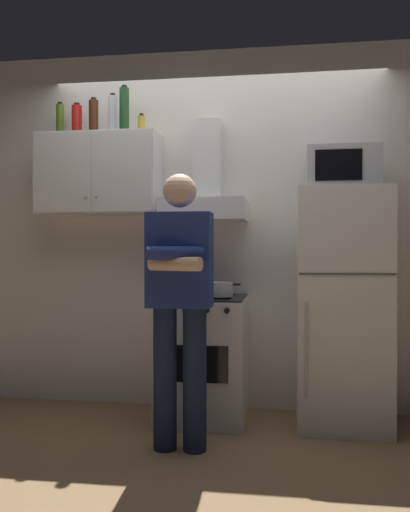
% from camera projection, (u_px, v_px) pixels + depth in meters
% --- Properties ---
extents(ground_plane, '(7.00, 7.00, 0.00)m').
position_uv_depth(ground_plane, '(205.00, 431.00, 3.52)').
color(ground_plane, olive).
extents(back_wall_tiled, '(4.80, 0.10, 2.70)m').
position_uv_depth(back_wall_tiled, '(216.00, 229.00, 4.10)').
color(back_wall_tiled, silver).
rests_on(back_wall_tiled, ground_plane).
extents(upper_cabinet, '(0.90, 0.37, 0.60)m').
position_uv_depth(upper_cabinet, '(100.00, 175.00, 4.00)').
color(upper_cabinet, silver).
extents(stove_oven, '(0.60, 0.62, 0.87)m').
position_uv_depth(stove_oven, '(203.00, 358.00, 3.77)').
color(stove_oven, white).
rests_on(stove_oven, ground_plane).
extents(range_hood, '(0.60, 0.44, 0.75)m').
position_uv_depth(range_hood, '(206.00, 194.00, 3.89)').
color(range_hood, white).
extents(refrigerator, '(0.60, 0.62, 1.60)m').
position_uv_depth(refrigerator, '(342.00, 307.00, 3.63)').
color(refrigerator, white).
rests_on(refrigerator, ground_plane).
extents(microwave, '(0.48, 0.37, 0.28)m').
position_uv_depth(microwave, '(342.00, 169.00, 3.64)').
color(microwave, '#B7BABF').
rests_on(microwave, refrigerator).
extents(person_standing, '(0.38, 0.33, 1.64)m').
position_uv_depth(person_standing, '(180.00, 299.00, 3.18)').
color(person_standing, '#192342').
rests_on(person_standing, ground_plane).
extents(cooking_pot, '(0.29, 0.19, 0.10)m').
position_uv_depth(cooking_pot, '(219.00, 289.00, 3.63)').
color(cooking_pot, '#B7BABF').
rests_on(cooking_pot, stove_oven).
extents(bottle_soda_red, '(0.08, 0.08, 0.24)m').
position_uv_depth(bottle_soda_red, '(77.00, 120.00, 4.02)').
color(bottle_soda_red, red).
rests_on(bottle_soda_red, upper_cabinet).
extents(bottle_spice_jar, '(0.06, 0.06, 0.15)m').
position_uv_depth(bottle_spice_jar, '(141.00, 125.00, 3.97)').
color(bottle_spice_jar, gold).
rests_on(bottle_spice_jar, upper_cabinet).
extents(bottle_rum_dark, '(0.07, 0.07, 0.27)m').
position_uv_depth(bottle_rum_dark, '(94.00, 117.00, 3.97)').
color(bottle_rum_dark, '#47230F').
rests_on(bottle_rum_dark, upper_cabinet).
extents(bottle_wine_green, '(0.07, 0.07, 0.35)m').
position_uv_depth(bottle_wine_green, '(124.00, 110.00, 3.93)').
color(bottle_wine_green, '#19471E').
rests_on(bottle_wine_green, upper_cabinet).
extents(bottle_olive_oil, '(0.06, 0.06, 0.26)m').
position_uv_depth(bottle_olive_oil, '(60.00, 120.00, 4.08)').
color(bottle_olive_oil, '#4C6B19').
rests_on(bottle_olive_oil, upper_cabinet).
extents(bottle_vodka_clear, '(0.07, 0.07, 0.31)m').
position_uv_depth(bottle_vodka_clear, '(113.00, 115.00, 4.01)').
color(bottle_vodka_clear, silver).
rests_on(bottle_vodka_clear, upper_cabinet).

